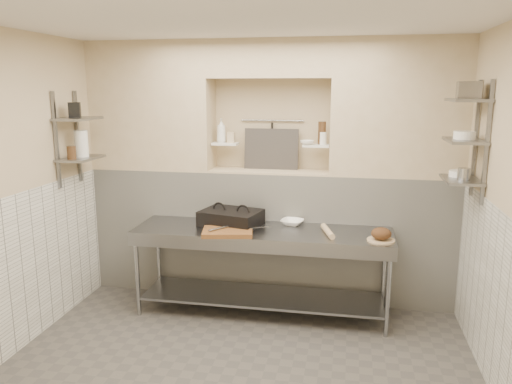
% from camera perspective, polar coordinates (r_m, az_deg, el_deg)
% --- Properties ---
extents(floor, '(4.00, 3.90, 0.10)m').
position_cam_1_polar(floor, '(4.37, -2.44, -20.81)').
color(floor, '#4D4944').
rests_on(floor, ground).
extents(ceiling, '(4.00, 3.90, 0.10)m').
position_cam_1_polar(ceiling, '(3.72, -2.86, 20.26)').
color(ceiling, silver).
rests_on(ceiling, ground).
extents(wall_back, '(4.00, 0.10, 2.80)m').
position_cam_1_polar(wall_back, '(5.71, 1.98, 2.71)').
color(wall_back, '#C3AE8C').
rests_on(wall_back, ground).
extents(wall_front, '(4.00, 0.10, 2.80)m').
position_cam_1_polar(wall_front, '(2.01, -16.34, -15.42)').
color(wall_front, '#C3AE8C').
rests_on(wall_front, ground).
extents(backwall_lower, '(4.00, 0.40, 1.40)m').
position_cam_1_polar(backwall_lower, '(5.63, 1.54, -4.74)').
color(backwall_lower, silver).
rests_on(backwall_lower, floor).
extents(alcove_sill, '(1.30, 0.40, 0.02)m').
position_cam_1_polar(alcove_sill, '(5.47, 1.58, 2.41)').
color(alcove_sill, '#C3AE8C').
rests_on(alcove_sill, backwall_lower).
extents(backwall_pillar_left, '(1.35, 0.40, 1.40)m').
position_cam_1_polar(backwall_pillar_left, '(5.76, -11.70, 9.55)').
color(backwall_pillar_left, '#C3AE8C').
rests_on(backwall_pillar_left, backwall_lower).
extents(backwall_pillar_right, '(1.35, 0.40, 1.40)m').
position_cam_1_polar(backwall_pillar_right, '(5.35, 15.95, 9.19)').
color(backwall_pillar_right, '#C3AE8C').
rests_on(backwall_pillar_right, backwall_lower).
extents(backwall_header, '(1.30, 0.40, 0.40)m').
position_cam_1_polar(backwall_header, '(5.40, 1.65, 14.96)').
color(backwall_header, '#C3AE8C').
rests_on(backwall_header, backwall_lower).
extents(wainscot_left, '(0.02, 3.90, 1.40)m').
position_cam_1_polar(wainscot_left, '(4.84, -26.43, -8.81)').
color(wainscot_left, silver).
rests_on(wainscot_left, floor).
extents(wainscot_right, '(0.02, 3.90, 1.40)m').
position_cam_1_polar(wainscot_right, '(4.08, 26.57, -12.62)').
color(wainscot_right, silver).
rests_on(wainscot_right, floor).
extents(alcove_shelf_left, '(0.28, 0.16, 0.02)m').
position_cam_1_polar(alcove_shelf_left, '(5.53, -3.55, 5.53)').
color(alcove_shelf_left, white).
rests_on(alcove_shelf_left, backwall_lower).
extents(alcove_shelf_right, '(0.28, 0.16, 0.02)m').
position_cam_1_polar(alcove_shelf_right, '(5.37, 6.89, 5.28)').
color(alcove_shelf_right, white).
rests_on(alcove_shelf_right, backwall_lower).
extents(utensil_rail, '(0.70, 0.02, 0.02)m').
position_cam_1_polar(utensil_rail, '(5.57, 1.89, 8.17)').
color(utensil_rail, gray).
rests_on(utensil_rail, wall_back).
extents(hanging_steel, '(0.02, 0.02, 0.30)m').
position_cam_1_polar(hanging_steel, '(5.57, 1.85, 6.42)').
color(hanging_steel, black).
rests_on(hanging_steel, utensil_rail).
extents(splash_panel, '(0.60, 0.08, 0.45)m').
position_cam_1_polar(splash_panel, '(5.53, 1.76, 4.92)').
color(splash_panel, '#383330').
rests_on(splash_panel, alcove_sill).
extents(shelf_rail_left_a, '(0.03, 0.03, 0.95)m').
position_cam_1_polar(shelf_rail_left_a, '(5.62, -19.70, 5.99)').
color(shelf_rail_left_a, slate).
rests_on(shelf_rail_left_a, wall_left).
extents(shelf_rail_left_b, '(0.03, 0.03, 0.95)m').
position_cam_1_polar(shelf_rail_left_b, '(5.28, -21.88, 5.50)').
color(shelf_rail_left_b, slate).
rests_on(shelf_rail_left_b, wall_left).
extents(wall_shelf_left_lower, '(0.30, 0.50, 0.02)m').
position_cam_1_polar(wall_shelf_left_lower, '(5.40, -19.37, 3.66)').
color(wall_shelf_left_lower, slate).
rests_on(wall_shelf_left_lower, wall_left).
extents(wall_shelf_left_upper, '(0.30, 0.50, 0.03)m').
position_cam_1_polar(wall_shelf_left_upper, '(5.36, -19.67, 7.89)').
color(wall_shelf_left_upper, slate).
rests_on(wall_shelf_left_upper, wall_left).
extents(shelf_rail_right_a, '(0.03, 0.03, 1.05)m').
position_cam_1_polar(shelf_rail_right_a, '(4.98, 23.79, 5.59)').
color(shelf_rail_right_a, slate).
rests_on(shelf_rail_right_a, wall_right).
extents(shelf_rail_right_b, '(0.03, 0.03, 1.05)m').
position_cam_1_polar(shelf_rail_right_b, '(4.59, 24.89, 5.06)').
color(shelf_rail_right_b, slate).
rests_on(shelf_rail_right_b, wall_right).
extents(wall_shelf_right_lower, '(0.30, 0.50, 0.02)m').
position_cam_1_polar(wall_shelf_right_lower, '(4.80, 22.40, 1.28)').
color(wall_shelf_right_lower, slate).
rests_on(wall_shelf_right_lower, wall_right).
extents(wall_shelf_right_mid, '(0.30, 0.50, 0.02)m').
position_cam_1_polar(wall_shelf_right_mid, '(4.75, 22.73, 5.43)').
color(wall_shelf_right_mid, slate).
rests_on(wall_shelf_right_mid, wall_right).
extents(wall_shelf_right_upper, '(0.30, 0.50, 0.03)m').
position_cam_1_polar(wall_shelf_right_upper, '(4.73, 23.07, 9.64)').
color(wall_shelf_right_upper, slate).
rests_on(wall_shelf_right_upper, wall_right).
extents(prep_table, '(2.60, 0.70, 0.90)m').
position_cam_1_polar(prep_table, '(5.11, 0.67, -7.15)').
color(prep_table, gray).
rests_on(prep_table, floor).
extents(panini_press, '(0.68, 0.56, 0.16)m').
position_cam_1_polar(panini_press, '(5.19, -2.87, -2.98)').
color(panini_press, black).
rests_on(panini_press, prep_table).
extents(cutting_board, '(0.54, 0.42, 0.04)m').
position_cam_1_polar(cutting_board, '(4.90, -3.26, -4.57)').
color(cutting_board, brown).
rests_on(cutting_board, prep_table).
extents(knife_blade, '(0.24, 0.15, 0.01)m').
position_cam_1_polar(knife_blade, '(4.95, 0.12, -4.06)').
color(knife_blade, gray).
rests_on(knife_blade, cutting_board).
extents(tongs, '(0.16, 0.20, 0.02)m').
position_cam_1_polar(tongs, '(4.90, -4.30, -4.18)').
color(tongs, gray).
rests_on(tongs, cutting_board).
extents(mixing_bowl, '(0.28, 0.28, 0.06)m').
position_cam_1_polar(mixing_bowl, '(5.23, 4.16, -3.47)').
color(mixing_bowl, white).
rests_on(mixing_bowl, prep_table).
extents(rolling_pin, '(0.16, 0.39, 0.06)m').
position_cam_1_polar(rolling_pin, '(4.94, 8.20, -4.46)').
color(rolling_pin, tan).
rests_on(rolling_pin, prep_table).
extents(bread_board, '(0.26, 0.26, 0.01)m').
position_cam_1_polar(bread_board, '(4.83, 14.09, -5.36)').
color(bread_board, tan).
rests_on(bread_board, prep_table).
extents(bread_loaf, '(0.19, 0.19, 0.11)m').
position_cam_1_polar(bread_loaf, '(4.81, 14.12, -4.63)').
color(bread_loaf, '#4C2D19').
rests_on(bread_loaf, bread_board).
extents(bottle_soap, '(0.13, 0.13, 0.26)m').
position_cam_1_polar(bottle_soap, '(5.53, -3.99, 7.02)').
color(bottle_soap, white).
rests_on(bottle_soap, alcove_shelf_left).
extents(jar_alcove, '(0.08, 0.08, 0.11)m').
position_cam_1_polar(jar_alcove, '(5.52, -2.85, 6.24)').
color(jar_alcove, '#C3AE8C').
rests_on(jar_alcove, alcove_shelf_left).
extents(bowl_alcove, '(0.16, 0.16, 0.05)m').
position_cam_1_polar(bowl_alcove, '(5.34, 5.85, 5.65)').
color(bowl_alcove, white).
rests_on(bowl_alcove, alcove_shelf_right).
extents(condiment_a, '(0.07, 0.07, 0.24)m').
position_cam_1_polar(condiment_a, '(5.36, 7.63, 6.70)').
color(condiment_a, '#3F2816').
rests_on(condiment_a, alcove_shelf_right).
extents(condiment_b, '(0.06, 0.06, 0.24)m').
position_cam_1_polar(condiment_b, '(5.38, 7.42, 6.70)').
color(condiment_b, '#3F2816').
rests_on(condiment_b, alcove_shelf_right).
extents(condiment_c, '(0.08, 0.08, 0.13)m').
position_cam_1_polar(condiment_c, '(5.37, 7.66, 6.11)').
color(condiment_c, white).
rests_on(condiment_c, alcove_shelf_right).
extents(jug_left, '(0.13, 0.13, 0.27)m').
position_cam_1_polar(jug_left, '(5.41, -19.33, 5.24)').
color(jug_left, white).
rests_on(jug_left, wall_shelf_left_lower).
extents(jar_left, '(0.09, 0.09, 0.13)m').
position_cam_1_polar(jar_left, '(5.25, -20.33, 4.24)').
color(jar_left, '#3F2816').
rests_on(jar_left, wall_shelf_left_lower).
extents(box_left_upper, '(0.14, 0.14, 0.15)m').
position_cam_1_polar(box_left_upper, '(5.31, -20.02, 8.79)').
color(box_left_upper, black).
rests_on(box_left_upper, wall_shelf_left_upper).
extents(bowl_right, '(0.18, 0.18, 0.05)m').
position_cam_1_polar(bowl_right, '(4.89, 22.20, 1.96)').
color(bowl_right, white).
rests_on(bowl_right, wall_shelf_right_lower).
extents(canister_right, '(0.11, 0.11, 0.11)m').
position_cam_1_polar(canister_right, '(4.71, 22.66, 1.89)').
color(canister_right, gray).
rests_on(canister_right, wall_shelf_right_lower).
extents(bowl_right_mid, '(0.19, 0.19, 0.07)m').
position_cam_1_polar(bowl_right_mid, '(4.77, 22.72, 6.02)').
color(bowl_right_mid, white).
rests_on(bowl_right_mid, wall_shelf_right_mid).
extents(basket_right, '(0.21, 0.25, 0.15)m').
position_cam_1_polar(basket_right, '(4.74, 23.14, 10.67)').
color(basket_right, gray).
rests_on(basket_right, wall_shelf_right_upper).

